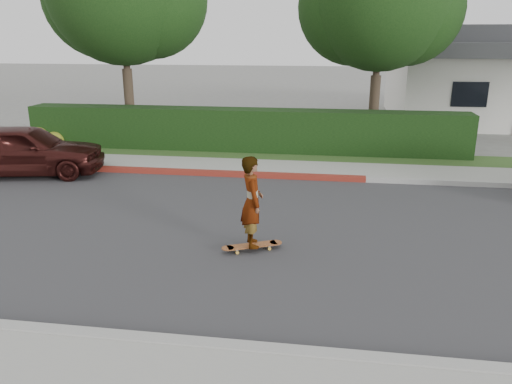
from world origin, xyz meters
TOP-DOWN VIEW (x-y plane):
  - ground at (0.00, 0.00)m, footprint 120.00×120.00m
  - road at (0.00, 0.00)m, footprint 60.00×8.00m
  - curb_near at (0.00, -4.10)m, footprint 60.00×0.20m
  - curb_far at (0.00, 4.10)m, footprint 60.00×0.20m
  - curb_red_section at (-5.00, 4.10)m, footprint 12.00×0.21m
  - sidewalk_far at (0.00, 5.00)m, footprint 60.00×1.60m
  - planting_strip at (0.00, 6.60)m, footprint 60.00×1.60m
  - hedge at (-3.00, 7.20)m, footprint 15.00×1.00m
  - flowering_shrub at (-10.01, 6.74)m, footprint 1.40×1.00m
  - tree_center at (1.49, 9.19)m, footprint 5.66×4.84m
  - house at (8.00, 16.00)m, footprint 10.60×8.60m
  - skateboard at (-1.40, -0.92)m, footprint 1.15×0.69m
  - skateboarder at (-1.40, -0.92)m, footprint 0.59×0.72m
  - car_maroon at (-8.65, 3.44)m, footprint 4.59×2.55m

SIDE VIEW (x-z plane):
  - ground at x=0.00m, z-range 0.00..0.00m
  - road at x=0.00m, z-range 0.00..0.01m
  - planting_strip at x=0.00m, z-range 0.00..0.10m
  - sidewalk_far at x=0.00m, z-range 0.00..0.12m
  - curb_near at x=0.00m, z-range 0.00..0.15m
  - curb_far at x=0.00m, z-range 0.00..0.15m
  - curb_red_section at x=-5.00m, z-range 0.00..0.15m
  - skateboard at x=-1.40m, z-range 0.05..0.16m
  - flowering_shrub at x=-10.01m, z-range -0.12..0.78m
  - car_maroon at x=-8.65m, z-range 0.00..1.48m
  - hedge at x=-3.00m, z-range 0.00..1.50m
  - skateboarder at x=-1.40m, z-range 0.12..1.82m
  - house at x=8.00m, z-range -0.05..4.25m
  - tree_center at x=1.49m, z-range 1.18..8.62m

